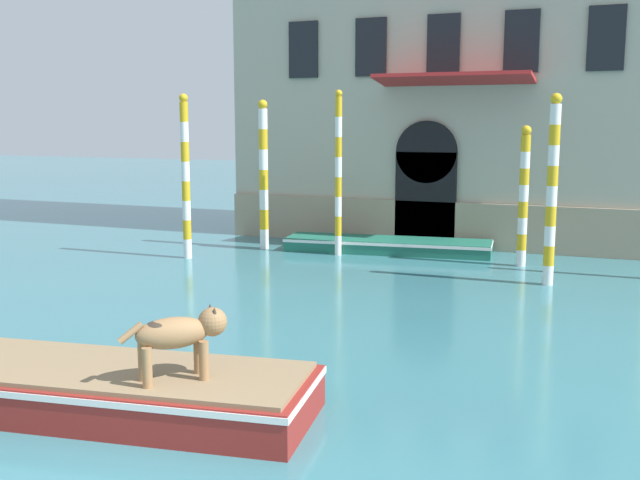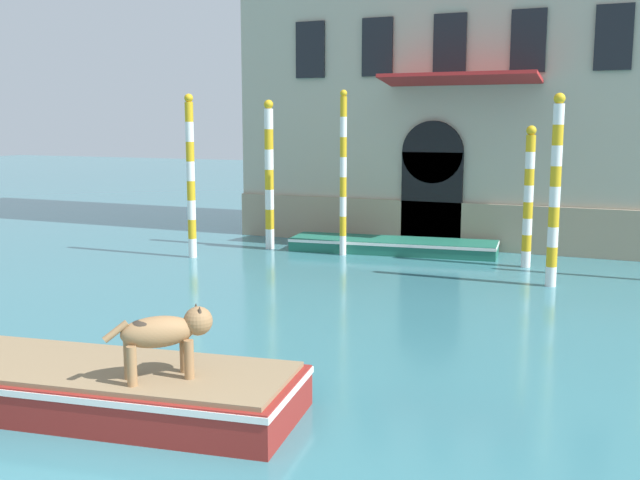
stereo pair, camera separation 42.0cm
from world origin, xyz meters
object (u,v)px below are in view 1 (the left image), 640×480
mooring_pole_1 (264,175)px  dog_on_deck (181,333)px  mooring_pole_4 (524,196)px  mooring_pole_0 (186,176)px  mooring_pole_3 (338,173)px  boat_foreground (71,384)px  mooring_pole_2 (552,190)px  boat_moored_near_palazzo (388,245)px

mooring_pole_1 → dog_on_deck: bearing=-68.2°
mooring_pole_1 → mooring_pole_4: mooring_pole_1 is taller
mooring_pole_0 → mooring_pole_4: size_ratio=1.23×
mooring_pole_3 → mooring_pole_4: bearing=2.8°
boat_foreground → mooring_pole_0: mooring_pole_0 is taller
dog_on_deck → mooring_pole_3: (-2.42, 11.81, 1.12)m
boat_foreground → mooring_pole_0: 10.96m
mooring_pole_3 → mooring_pole_4: (4.94, 0.24, -0.47)m
mooring_pole_2 → mooring_pole_4: size_ratio=1.20×
mooring_pole_2 → mooring_pole_4: 2.28m
dog_on_deck → mooring_pole_0: (-6.05, 9.82, 1.06)m
mooring_pole_3 → mooring_pole_4: 4.97m
boat_moored_near_palazzo → mooring_pole_1: (-3.52, -0.81, 1.97)m
mooring_pole_1 → boat_foreground: bearing=-75.4°
boat_foreground → mooring_pole_3: (-0.75, 11.86, 1.97)m
dog_on_deck → mooring_pole_2: size_ratio=0.24×
dog_on_deck → mooring_pole_3: mooring_pole_3 is taller
boat_foreground → mooring_pole_2: 11.36m
dog_on_deck → mooring_pole_3: bearing=56.2°
mooring_pole_2 → mooring_pole_3: bearing=162.4°
mooring_pole_0 → mooring_pole_2: size_ratio=1.03×
boat_foreground → mooring_pole_4: 12.89m
boat_foreground → mooring_pole_4: bearing=62.5°
mooring_pole_2 → dog_on_deck: bearing=-108.7°
mooring_pole_3 → dog_on_deck: bearing=-78.4°
mooring_pole_0 → mooring_pole_3: bearing=28.7°
mooring_pole_0 → mooring_pole_2: bearing=0.9°
boat_foreground → mooring_pole_4: mooring_pole_4 is taller
mooring_pole_2 → mooring_pole_4: bearing=112.3°
dog_on_deck → mooring_pole_1: (-4.79, 11.98, 1.01)m
boat_foreground → dog_on_deck: size_ratio=6.46×
mooring_pole_2 → mooring_pole_3: size_ratio=0.95×
mooring_pole_2 → mooring_pole_1: bearing=166.2°
mooring_pole_0 → mooring_pole_1: bearing=59.8°
boat_moored_near_palazzo → mooring_pole_0: mooring_pole_0 is taller
boat_foreground → mooring_pole_3: mooring_pole_3 is taller
mooring_pole_4 → mooring_pole_0: bearing=-165.4°
mooring_pole_3 → boat_moored_near_palazzo: bearing=40.6°
dog_on_deck → boat_foreground: bearing=136.1°
dog_on_deck → mooring_pole_1: 12.94m
boat_foreground → mooring_pole_3: 12.04m
boat_moored_near_palazzo → mooring_pole_2: (4.65, -2.82, 1.97)m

